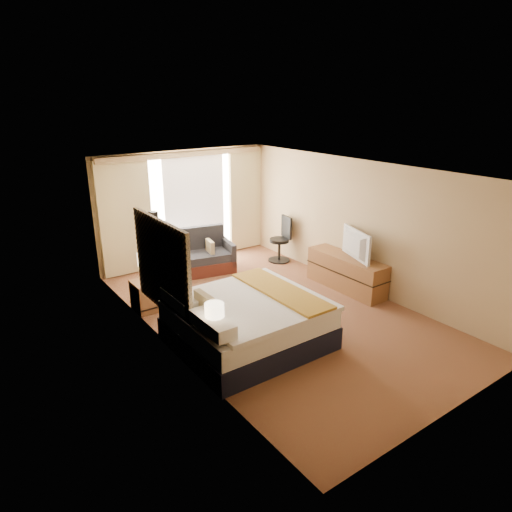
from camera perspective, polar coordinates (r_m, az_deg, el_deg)
floor at (r=8.45m, az=2.38°, el=-6.94°), size 4.20×7.00×0.02m
ceiling at (r=7.66m, az=2.66°, el=10.77°), size 4.20×7.00×0.02m
wall_back at (r=10.83m, az=-9.00°, el=6.12°), size 4.20×0.02×2.60m
wall_front at (r=5.82m, az=24.36°, el=-7.33°), size 4.20×0.02×2.60m
wall_left at (r=6.94m, az=-11.32°, el=-1.66°), size 0.02×7.00×2.60m
wall_right at (r=9.35m, az=12.75°, el=3.75°), size 0.02×7.00×2.60m
headboard at (r=7.13m, az=-11.69°, el=-1.27°), size 0.06×1.85×1.50m
nightstand_left at (r=6.63m, az=-4.99°, el=-12.25°), size 0.45×0.52×0.55m
nightstand_right at (r=8.65m, az=-13.53°, el=-4.84°), size 0.45×0.52×0.55m
media_dresser at (r=9.45m, az=11.22°, el=-2.04°), size 0.50×1.80×0.70m
window at (r=10.91m, az=-7.76°, el=6.39°), size 2.30×0.02×2.30m
curtains at (r=10.70m, az=-8.77°, el=6.57°), size 4.12×0.19×2.56m
bed at (r=7.25m, az=-1.10°, el=-8.20°), size 2.19×2.01×1.07m
loveseat at (r=10.27m, az=-7.33°, el=-0.26°), size 1.68×1.13×0.96m
floor_lamp at (r=9.31m, az=-12.56°, el=2.62°), size 0.20×0.20×1.60m
desk_chair at (r=10.84m, az=3.20°, el=1.84°), size 0.52×0.52×1.08m
lamp_left at (r=6.22m, az=-5.21°, el=-7.02°), size 0.27×0.27×0.56m
lamp_right at (r=8.35m, az=-13.70°, el=-0.43°), size 0.27×0.27×0.57m
tissue_box at (r=6.42m, az=-3.98°, el=-9.91°), size 0.15×0.15×0.12m
telephone at (r=8.47m, az=-12.88°, el=-3.04°), size 0.22×0.20×0.07m
television at (r=9.12m, az=11.87°, el=1.40°), size 0.45×1.00×0.58m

